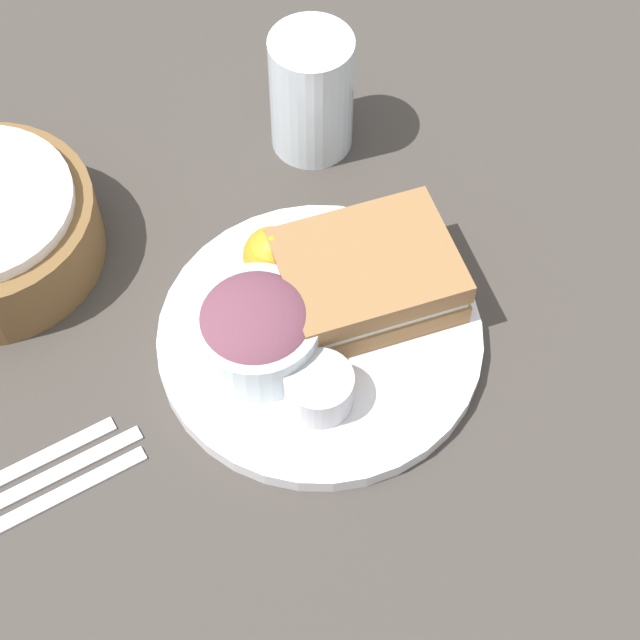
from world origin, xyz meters
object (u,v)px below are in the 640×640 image
object	(u,v)px
plate	(320,338)
spoon	(10,474)
fork	(27,511)
knife	(18,492)
dressing_cup	(319,389)
drink_glass	(311,93)
sandwich	(367,276)
salad_bowl	(257,328)

from	to	relation	value
plate	spoon	distance (m)	0.27
fork	knife	xyz separation A→B (m)	(0.00, 0.02, 0.00)
plate	fork	xyz separation A→B (m)	(-0.27, 0.02, -0.01)
dressing_cup	drink_glass	xyz separation A→B (m)	(0.17, 0.23, 0.03)
drink_glass	fork	xyz separation A→B (m)	(-0.40, -0.17, -0.06)
sandwich	drink_glass	size ratio (longest dim) A/B	1.39
plate	knife	bearing A→B (deg)	172.50
salad_bowl	plate	bearing A→B (deg)	-21.82
sandwich	salad_bowl	xyz separation A→B (m)	(-0.10, 0.01, 0.00)
plate	sandwich	world-z (taller)	sandwich
sandwich	spoon	distance (m)	0.33
plate	dressing_cup	distance (m)	0.07
dressing_cup	fork	size ratio (longest dim) A/B	0.28
sandwich	drink_glass	xyz separation A→B (m)	(0.08, 0.18, 0.02)
plate	drink_glass	distance (m)	0.23
plate	drink_glass	size ratio (longest dim) A/B	2.20
dressing_cup	knife	xyz separation A→B (m)	(-0.23, 0.08, -0.03)
dressing_cup	spoon	size ratio (longest dim) A/B	0.31
fork	knife	distance (m)	0.02
salad_bowl	drink_glass	size ratio (longest dim) A/B	0.85
salad_bowl	fork	bearing A→B (deg)	-179.42
salad_bowl	spoon	world-z (taller)	salad_bowl
drink_glass	spoon	bearing A→B (deg)	-161.77
spoon	salad_bowl	bearing A→B (deg)	178.70
knife	spoon	size ratio (longest dim) A/B	1.17
fork	knife	size ratio (longest dim) A/B	0.95
sandwich	fork	distance (m)	0.33
knife	salad_bowl	bearing A→B (deg)	-176.59
salad_bowl	dressing_cup	xyz separation A→B (m)	(0.01, -0.07, -0.01)
fork	knife	world-z (taller)	same
salad_bowl	knife	size ratio (longest dim) A/B	0.51
salad_bowl	spoon	bearing A→B (deg)	171.20
drink_glass	fork	size ratio (longest dim) A/B	0.63
knife	spoon	distance (m)	0.02
sandwich	knife	world-z (taller)	sandwich
plate	drink_glass	xyz separation A→B (m)	(0.13, 0.18, 0.05)
dressing_cup	fork	world-z (taller)	dressing_cup
drink_glass	knife	size ratio (longest dim) A/B	0.60
sandwich	knife	size ratio (longest dim) A/B	0.83
drink_glass	spoon	world-z (taller)	drink_glass
drink_glass	dressing_cup	bearing A→B (deg)	-126.52
drink_glass	plate	bearing A→B (deg)	-125.94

